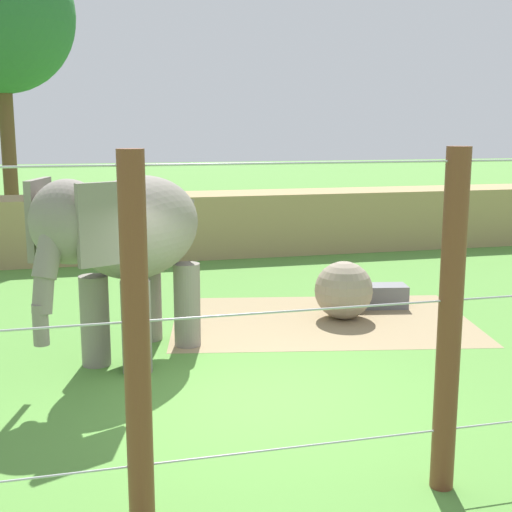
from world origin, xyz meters
TOP-DOWN VIEW (x-y plane):
  - ground_plane at (0.00, 0.00)m, footprint 120.00×120.00m
  - dirt_patch at (2.18, 3.18)m, footprint 5.91×4.45m
  - embankment_wall at (0.00, 10.18)m, footprint 36.00×1.80m
  - elephant at (-1.29, 1.84)m, footprint 3.02×3.27m
  - enrichment_ball at (2.61, 3.20)m, footprint 1.06×1.06m
  - cable_fence at (-0.05, -2.64)m, footprint 10.49×0.22m
  - feed_trough at (3.40, 3.82)m, footprint 1.47×0.76m
  - tree_left_of_centre at (-4.06, 14.43)m, footprint 4.41×4.41m

SIDE VIEW (x-z plane):
  - ground_plane at x=0.00m, z-range 0.00..0.00m
  - dirt_patch at x=2.18m, z-range 0.00..0.01m
  - feed_trough at x=3.40m, z-range 0.00..0.44m
  - enrichment_ball at x=2.61m, z-range 0.00..1.06m
  - embankment_wall at x=0.00m, z-range 0.00..1.67m
  - cable_fence at x=-0.05m, z-range 0.00..3.28m
  - elephant at x=-1.29m, z-range 0.45..3.26m
  - tree_left_of_centre at x=-4.06m, z-range 2.17..11.24m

